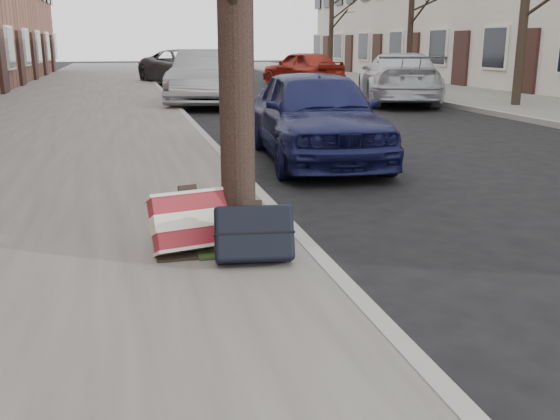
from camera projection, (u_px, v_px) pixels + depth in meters
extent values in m
plane|color=black|center=(520.00, 288.00, 4.32)|extent=(120.00, 120.00, 0.00)
cube|color=slate|center=(81.00, 102.00, 17.48)|extent=(5.00, 70.00, 0.12)
cube|color=gray|center=(452.00, 94.00, 20.19)|extent=(4.00, 70.00, 0.12)
cube|color=black|center=(208.00, 240.00, 4.94)|extent=(0.85, 0.85, 0.02)
cube|color=maroon|center=(192.00, 221.00, 4.65)|extent=(0.66, 0.45, 0.46)
cube|color=black|center=(254.00, 233.00, 4.41)|extent=(0.60, 0.40, 0.44)
imported|color=#161948|center=(316.00, 115.00, 8.86)|extent=(1.88, 3.98, 1.31)
imported|color=#97999E|center=(208.00, 77.00, 16.93)|extent=(2.78, 4.79, 1.49)
imported|color=#323236|center=(186.00, 67.00, 25.25)|extent=(3.94, 5.59, 1.42)
imported|color=#B5B7BD|center=(398.00, 78.00, 17.42)|extent=(3.26, 5.17, 1.40)
imported|color=maroon|center=(302.00, 68.00, 25.24)|extent=(2.89, 4.34, 1.37)
cylinder|color=black|center=(525.00, 8.00, 15.37)|extent=(0.23, 0.23, 4.75)
cylinder|color=black|center=(411.00, 18.00, 21.34)|extent=(0.20, 0.20, 4.74)
cylinder|color=black|center=(331.00, 21.00, 29.26)|extent=(0.22, 0.22, 5.05)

